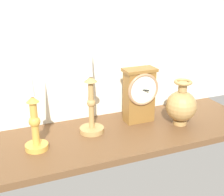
% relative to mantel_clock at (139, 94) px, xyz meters
% --- Properties ---
extents(ground_plane, '(1.00, 0.36, 0.02)m').
position_rel_mantel_clock_xyz_m(ground_plane, '(-0.06, -0.06, -0.13)').
color(ground_plane, brown).
extents(back_wall, '(1.20, 0.02, 0.65)m').
position_rel_mantel_clock_xyz_m(back_wall, '(-0.06, 0.12, 0.21)').
color(back_wall, white).
rests_on(back_wall, ground_plane).
extents(mantel_clock, '(0.13, 0.09, 0.22)m').
position_rel_mantel_clock_xyz_m(mantel_clock, '(0.00, 0.00, 0.00)').
color(mantel_clock, brown).
rests_on(mantel_clock, ground_plane).
extents(candlestick_tall_left, '(0.08, 0.08, 0.35)m').
position_rel_mantel_clock_xyz_m(candlestick_tall_left, '(-0.42, -0.07, -0.01)').
color(candlestick_tall_left, gold).
rests_on(candlestick_tall_left, ground_plane).
extents(candlestick_tall_center, '(0.09, 0.09, 0.39)m').
position_rel_mantel_clock_xyz_m(candlestick_tall_center, '(-0.21, -0.02, 0.00)').
color(candlestick_tall_center, '#AC874E').
rests_on(candlestick_tall_center, ground_plane).
extents(brass_vase_bulbous, '(0.12, 0.12, 0.18)m').
position_rel_mantel_clock_xyz_m(brass_vase_bulbous, '(0.14, -0.09, -0.04)').
color(brass_vase_bulbous, '#AF884D').
rests_on(brass_vase_bulbous, ground_plane).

